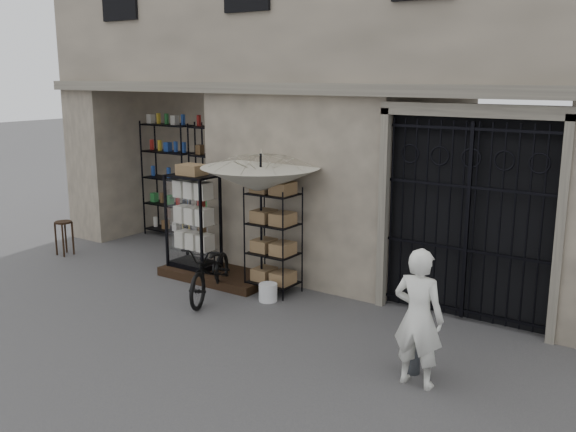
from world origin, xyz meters
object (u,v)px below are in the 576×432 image
Objects in this scene: bicycle at (212,297)px; wire_rack at (273,241)px; wooden_stool at (64,237)px; steel_bollard at (415,339)px; display_cabinet at (193,226)px; white_bucket at (268,292)px; shopkeeper at (415,384)px; market_umbrella at (261,173)px.

wire_rack is at bearing 28.46° from bicycle.
steel_bollard reaches higher than wooden_stool.
wire_rack is 2.57× the size of wooden_stool.
bicycle is 4.03m from wooden_stool.
display_cabinet is 6.09× the size of white_bucket.
steel_bollard is (4.77, -1.36, -0.45)m from display_cabinet.
display_cabinet is at bearing 164.13° from steel_bollard.
bicycle is 2.54× the size of wooden_stool.
bicycle is at bearing -13.16° from shopkeeper.
bicycle reaches higher than white_bucket.
display_cabinet is at bearing 9.59° from wooden_stool.
market_umbrella is 4.24m from shopkeeper.
market_umbrella is 1.88m from white_bucket.
market_umbrella is at bearing 19.76° from display_cabinet.
display_cabinet is at bearing 177.80° from wire_rack.
steel_bollard reaches higher than bicycle.
white_bucket is at bearing 9.29° from display_cabinet.
display_cabinet is 1.10× the size of shopkeeper.
steel_bollard is (2.89, -1.01, 0.29)m from white_bucket.
white_bucket is at bearing -41.90° from market_umbrella.
market_umbrella is at bearing -167.07° from wire_rack.
shopkeeper is at bearing -25.08° from market_umbrella.
display_cabinet is 1.83m from market_umbrella.
shopkeeper is (3.87, -0.87, 0.00)m from bicycle.
bicycle is (-0.84, -0.38, -0.14)m from white_bucket.
steel_bollard is at bearing -61.10° from shopkeeper.
bicycle is 1.06× the size of shopkeeper.
display_cabinet is 2.63× the size of wooden_stool.
wooden_stool is at bearing 154.63° from bicycle.
steel_bollard is at bearing -19.29° from white_bucket.
market_umbrella is 4.76m from wooden_stool.
steel_bollard is at bearing 3.79° from display_cabinet.
bicycle reaches higher than shopkeeper.
wooden_stool is 0.42× the size of shopkeeper.
wire_rack is 1.33m from bicycle.
bicycle is (-0.45, -0.73, -1.95)m from market_umbrella.
display_cabinet is 5.23m from shopkeeper.
wire_rack reaches higher than white_bucket.
wooden_stool is 7.96m from shopkeeper.
display_cabinet is 1.54m from bicycle.
wire_rack is 1.99× the size of steel_bollard.
white_bucket is at bearing 160.71° from steel_bollard.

